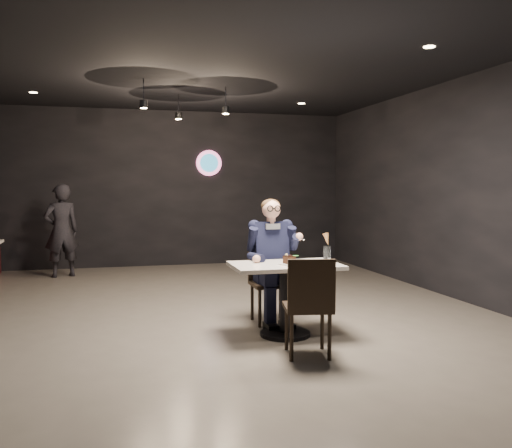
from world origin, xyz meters
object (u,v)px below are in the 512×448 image
object	(u,v)px
main_table	(285,300)
chair_near	(308,305)
sundae_glass	(327,254)
passerby	(61,231)
chair_far	(270,282)
seated_man	(270,260)

from	to	relation	value
main_table	chair_near	world-z (taller)	chair_near
sundae_glass	passerby	xyz separation A→B (m)	(-3.01, 4.49, -0.05)
chair_far	passerby	world-z (taller)	passerby
main_table	chair_near	bearing A→B (deg)	-90.00
main_table	passerby	distance (m)	5.15
main_table	seated_man	xyz separation A→B (m)	(0.00, 0.55, 0.34)
sundae_glass	passerby	distance (m)	5.41
chair_near	seated_man	size ratio (longest dim) A/B	0.64
sundae_glass	passerby	world-z (taller)	passerby
chair_near	sundae_glass	bearing A→B (deg)	65.32
main_table	chair_near	distance (m)	0.67
seated_man	main_table	bearing A→B (deg)	-90.00
passerby	chair_near	bearing A→B (deg)	99.13
chair_far	sundae_glass	size ratio (longest dim) A/B	5.28
chair_near	sundae_glass	size ratio (longest dim) A/B	5.28
chair_far	seated_man	size ratio (longest dim) A/B	0.64
chair_far	passerby	xyz separation A→B (m)	(-2.57, 3.90, 0.33)
passerby	main_table	bearing A→B (deg)	102.48
chair_far	chair_near	xyz separation A→B (m)	(0.00, -1.22, 0.00)
main_table	sundae_glass	bearing A→B (deg)	-6.15
chair_far	chair_near	world-z (taller)	same
passerby	sundae_glass	bearing A→B (deg)	106.26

